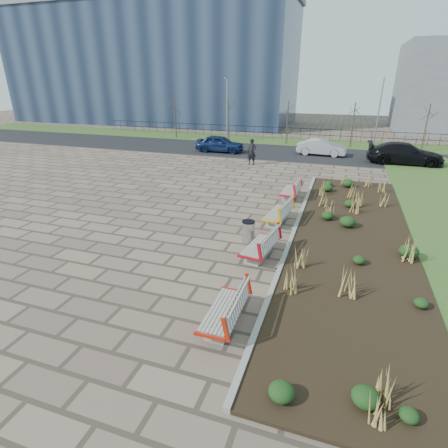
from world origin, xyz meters
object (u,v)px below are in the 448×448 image
(bench_a, at_px, (223,309))
(bench_c, at_px, (277,212))
(car_blue, at_px, (220,144))
(car_black, at_px, (405,153))
(bench_d, at_px, (290,189))
(bench_b, at_px, (259,244))
(car_silver, at_px, (321,147))
(lamp_west, at_px, (227,111))
(pedestrian, at_px, (252,152))
(lamp_east, at_px, (378,115))
(litter_bin, at_px, (248,232))

(bench_a, relative_size, bench_c, 1.00)
(car_blue, distance_m, car_black, 14.71)
(bench_d, bearing_deg, bench_a, -88.30)
(car_blue, bearing_deg, bench_b, -158.76)
(car_silver, bearing_deg, car_black, -99.46)
(lamp_west, bearing_deg, pedestrian, -61.62)
(car_blue, distance_m, lamp_east, 14.15)
(car_black, relative_size, lamp_west, 0.89)
(bench_d, bearing_deg, bench_c, -88.30)
(bench_d, bearing_deg, lamp_west, 120.56)
(lamp_east, bearing_deg, car_blue, -156.88)
(bench_a, distance_m, car_silver, 23.42)
(bench_d, distance_m, car_silver, 12.27)
(litter_bin, distance_m, car_silver, 18.38)
(bench_d, bearing_deg, car_silver, 88.36)
(bench_a, distance_m, pedestrian, 18.60)
(lamp_west, bearing_deg, lamp_east, 0.00)
(litter_bin, distance_m, lamp_west, 24.04)
(lamp_east, bearing_deg, bench_b, -102.03)
(lamp_west, bearing_deg, bench_c, -65.76)
(bench_b, relative_size, litter_bin, 2.42)
(bench_c, height_order, litter_bin, bench_c)
(bench_b, bearing_deg, bench_d, 97.91)
(bench_c, xyz_separation_m, car_black, (6.88, 14.60, 0.30))
(bench_b, distance_m, car_silver, 19.39)
(car_silver, height_order, car_black, car_black)
(litter_bin, xyz_separation_m, car_black, (7.57, 17.01, 0.36))
(car_blue, xyz_separation_m, car_silver, (8.55, 1.40, -0.05))
(bench_d, bearing_deg, pedestrian, 121.19)
(litter_bin, relative_size, pedestrian, 0.46)
(bench_b, distance_m, bench_d, 7.13)
(litter_bin, distance_m, lamp_east, 23.26)
(litter_bin, height_order, pedestrian, pedestrian)
(bench_c, xyz_separation_m, lamp_west, (-9.00, 19.99, 2.54))
(bench_a, distance_m, bench_c, 7.51)
(litter_bin, bearing_deg, car_silver, 85.60)
(bench_c, bearing_deg, car_blue, 125.60)
(pedestrian, distance_m, car_blue, 5.47)
(pedestrian, xyz_separation_m, car_blue, (-3.88, 3.85, -0.22))
(litter_bin, bearing_deg, bench_c, 73.94)
(bench_a, bearing_deg, litter_bin, 97.49)
(bench_a, relative_size, litter_bin, 2.42)
(bench_b, xyz_separation_m, pedestrian, (-3.96, 14.14, 0.45))
(bench_a, bearing_deg, bench_d, 89.70)
(bench_d, relative_size, car_blue, 0.50)
(bench_c, relative_size, litter_bin, 2.42)
(pedestrian, bearing_deg, bench_a, -75.29)
(bench_a, xyz_separation_m, car_blue, (-7.84, 22.01, 0.23))
(bench_c, distance_m, car_black, 16.14)
(bench_b, relative_size, car_black, 0.39)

